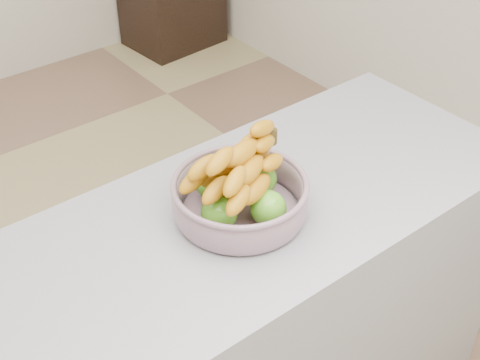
# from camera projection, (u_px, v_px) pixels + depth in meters

# --- Properties ---
(ground) EXTENTS (4.00, 4.00, 0.00)m
(ground) POSITION_uv_depth(u_px,v_px,m) (71.00, 328.00, 2.46)
(ground) COLOR tan
(ground) RESTS_ON ground
(fruit_bowl) EXTENTS (0.32, 0.32, 0.20)m
(fruit_bowl) POSITION_uv_depth(u_px,v_px,m) (240.00, 193.00, 1.55)
(fruit_bowl) COLOR #959CB3
(fruit_bowl) RESTS_ON counter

